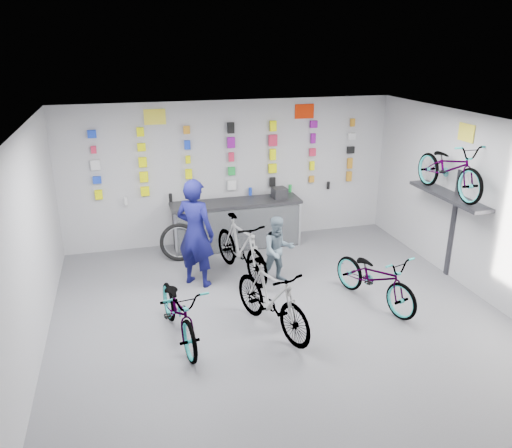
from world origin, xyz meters
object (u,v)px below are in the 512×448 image
object	(u,v)px
bike_right	(375,277)
customer	(278,250)
clerk	(195,233)
bike_left	(179,310)
bike_center	(272,298)
bike_service	(241,247)
counter	(236,225)

from	to	relation	value
bike_right	customer	bearing A→B (deg)	121.04
bike_right	clerk	world-z (taller)	clerk
bike_left	clerk	distance (m)	1.84
bike_center	bike_service	distance (m)	1.95
bike_center	clerk	xyz separation A→B (m)	(-0.84, 1.82, 0.44)
bike_left	bike_right	distance (m)	3.25
bike_left	clerk	world-z (taller)	clerk
bike_left	bike_center	distance (m)	1.37
counter	customer	distance (m)	1.84
bike_right	bike_left	bearing A→B (deg)	166.48
bike_right	bike_service	distance (m)	2.47
counter	customer	xyz separation A→B (m)	(0.34, -1.81, 0.13)
bike_center	bike_left	bearing A→B (deg)	154.76
bike_right	bike_service	world-z (taller)	bike_service
counter	bike_left	world-z (taller)	counter
bike_left	customer	xyz separation A→B (m)	(1.94, 1.38, 0.15)
bike_center	bike_right	xyz separation A→B (m)	(1.88, 0.35, -0.06)
bike_center	clerk	world-z (taller)	clerk
bike_right	customer	xyz separation A→B (m)	(-1.30, 1.16, 0.15)
bike_right	customer	size ratio (longest dim) A/B	1.44
counter	clerk	bearing A→B (deg)	-125.75
bike_right	customer	world-z (taller)	customer
bike_service	clerk	world-z (taller)	clerk
bike_left	bike_center	xyz separation A→B (m)	(1.36, -0.13, 0.06)
bike_service	counter	bearing A→B (deg)	64.88
clerk	customer	xyz separation A→B (m)	(1.42, -0.31, -0.35)
bike_service	customer	xyz separation A→B (m)	(0.58, -0.44, 0.06)
counter	customer	world-z (taller)	customer
bike_right	clerk	xyz separation A→B (m)	(-2.72, 1.47, 0.50)
counter	bike_center	distance (m)	3.32
bike_service	customer	distance (m)	0.73
bike_left	bike_right	bearing A→B (deg)	-4.00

